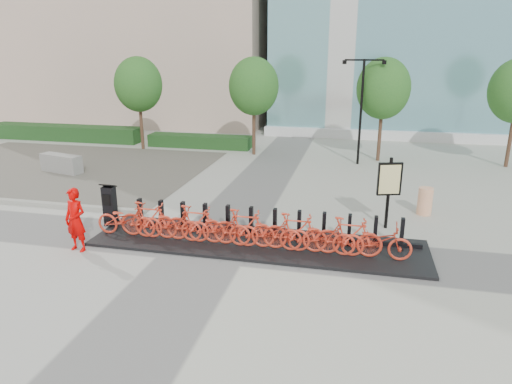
% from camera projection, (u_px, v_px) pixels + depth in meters
% --- Properties ---
extents(ground, '(120.00, 120.00, 0.00)m').
position_uv_depth(ground, '(211.00, 244.00, 13.17)').
color(ground, '#AAAC9A').
extents(gravel_patch, '(14.00, 14.00, 0.00)m').
position_uv_depth(gravel_patch, '(58.00, 168.00, 21.81)').
color(gravel_patch, '#49473D').
rests_on(gravel_patch, ground).
extents(hedge_a, '(10.00, 1.40, 0.90)m').
position_uv_depth(hedge_a, '(65.00, 133.00, 28.58)').
color(hedge_a, '#133E17').
rests_on(hedge_a, ground).
extents(hedge_b, '(6.00, 1.20, 0.70)m').
position_uv_depth(hedge_b, '(200.00, 141.00, 26.42)').
color(hedge_b, '#133E17').
rests_on(hedge_b, ground).
extents(tree_0, '(2.60, 2.60, 5.10)m').
position_uv_depth(tree_0, '(138.00, 85.00, 24.98)').
color(tree_0, '#4B3726').
rests_on(tree_0, ground).
extents(tree_1, '(2.60, 2.60, 5.10)m').
position_uv_depth(tree_1, '(254.00, 86.00, 23.61)').
color(tree_1, '#4B3726').
rests_on(tree_1, ground).
extents(tree_2, '(2.60, 2.60, 5.10)m').
position_uv_depth(tree_2, '(383.00, 89.00, 22.23)').
color(tree_2, '#4B3726').
rests_on(tree_2, ground).
extents(streetlamp, '(2.00, 0.20, 5.00)m').
position_uv_depth(streetlamp, '(362.00, 100.00, 21.65)').
color(streetlamp, black).
rests_on(streetlamp, ground).
extents(dock_pad, '(9.60, 2.40, 0.08)m').
position_uv_depth(dock_pad, '(257.00, 243.00, 13.16)').
color(dock_pad, black).
rests_on(dock_pad, ground).
extents(dock_rail_posts, '(8.02, 0.50, 0.85)m').
position_uv_depth(dock_rail_posts, '(262.00, 222.00, 13.46)').
color(dock_rail_posts, black).
rests_on(dock_rail_posts, dock_pad).
extents(bike_0, '(1.84, 0.64, 0.97)m').
position_uv_depth(bike_0, '(126.00, 220.00, 13.51)').
color(bike_0, red).
rests_on(bike_0, dock_pad).
extents(bike_1, '(1.79, 0.51, 1.08)m').
position_uv_depth(bike_1, '(148.00, 220.00, 13.34)').
color(bike_1, red).
rests_on(bike_1, dock_pad).
extents(bike_2, '(1.84, 0.64, 0.97)m').
position_uv_depth(bike_2, '(172.00, 223.00, 13.20)').
color(bike_2, red).
rests_on(bike_2, dock_pad).
extents(bike_3, '(1.79, 0.51, 1.08)m').
position_uv_depth(bike_3, '(195.00, 224.00, 13.04)').
color(bike_3, red).
rests_on(bike_3, dock_pad).
extents(bike_4, '(1.84, 0.64, 0.97)m').
position_uv_depth(bike_4, '(219.00, 228.00, 12.90)').
color(bike_4, red).
rests_on(bike_4, dock_pad).
extents(bike_5, '(1.79, 0.51, 1.08)m').
position_uv_depth(bike_5, '(244.00, 228.00, 12.73)').
color(bike_5, red).
rests_on(bike_5, dock_pad).
extents(bike_6, '(1.84, 0.64, 0.97)m').
position_uv_depth(bike_6, '(269.00, 232.00, 12.59)').
color(bike_6, red).
rests_on(bike_6, dock_pad).
extents(bike_7, '(1.79, 0.51, 1.08)m').
position_uv_depth(bike_7, '(295.00, 232.00, 12.43)').
color(bike_7, red).
rests_on(bike_7, dock_pad).
extents(bike_8, '(1.84, 0.64, 0.97)m').
position_uv_depth(bike_8, '(321.00, 236.00, 12.29)').
color(bike_8, red).
rests_on(bike_8, dock_pad).
extents(bike_9, '(1.79, 0.51, 1.08)m').
position_uv_depth(bike_9, '(349.00, 237.00, 12.12)').
color(bike_9, red).
rests_on(bike_9, dock_pad).
extents(bike_10, '(1.84, 0.64, 0.97)m').
position_uv_depth(bike_10, '(376.00, 241.00, 11.99)').
color(bike_10, red).
rests_on(bike_10, dock_pad).
extents(kiosk, '(0.42, 0.36, 1.38)m').
position_uv_depth(kiosk, '(110.00, 205.00, 14.23)').
color(kiosk, black).
rests_on(kiosk, dock_pad).
extents(worker_red, '(0.72, 0.53, 1.80)m').
position_uv_depth(worker_red, '(76.00, 220.00, 12.53)').
color(worker_red, '#D50000').
rests_on(worker_red, ground).
extents(construction_barrel, '(0.53, 0.53, 0.94)m').
position_uv_depth(construction_barrel, '(425.00, 201.00, 15.47)').
color(construction_barrel, orange).
rests_on(construction_barrel, ground).
extents(jersey_barrier, '(2.20, 1.07, 0.82)m').
position_uv_depth(jersey_barrier, '(61.00, 163.00, 20.92)').
color(jersey_barrier, gray).
rests_on(jersey_barrier, ground).
extents(map_sign, '(0.74, 0.32, 2.27)m').
position_uv_depth(map_sign, '(389.00, 182.00, 13.97)').
color(map_sign, black).
rests_on(map_sign, ground).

